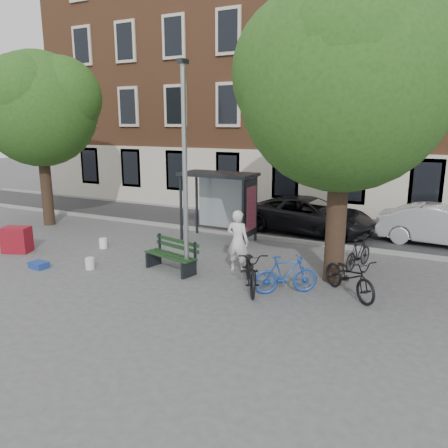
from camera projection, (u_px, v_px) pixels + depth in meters
name	position (u px, v px, depth m)	size (l,w,h in m)	color
ground	(187.00, 275.00, 13.04)	(90.00, 90.00, 0.00)	#4C4C4F
road	(270.00, 227.00, 19.14)	(40.00, 4.00, 0.01)	#28282B
curb_near	(252.00, 236.00, 17.39)	(40.00, 0.25, 0.12)	gray
curb_far	(285.00, 217.00, 20.87)	(40.00, 0.25, 0.12)	gray
building_row	(314.00, 73.00, 22.80)	(30.00, 8.00, 14.00)	brown
lamppost	(185.00, 183.00, 12.41)	(0.28, 0.35, 6.11)	#9EA0A3
tree_right	(344.00, 76.00, 11.24)	(5.76, 5.60, 8.20)	black
tree_left	(37.00, 104.00, 18.28)	(5.18, 4.86, 7.40)	black
bus_shelter	(229.00, 192.00, 16.45)	(2.85, 1.45, 2.62)	#1E2328
painter	(238.00, 241.00, 13.17)	(0.70, 0.46, 1.91)	silver
bench	(172.00, 257.00, 13.35)	(1.94, 1.03, 0.95)	#1E2328
bike_a	(350.00, 276.00, 11.40)	(0.70, 2.02, 1.06)	black
bike_b	(286.00, 274.00, 11.55)	(0.49, 1.75, 1.05)	#1B4299
bike_c	(251.00, 269.00, 11.86)	(0.76, 2.18, 1.15)	black
bike_d	(358.00, 253.00, 13.55)	(0.46, 1.62, 0.98)	black
car_dark	(310.00, 215.00, 17.99)	(2.43, 5.28, 1.47)	black
car_silver	(442.00, 226.00, 16.11)	(1.56, 4.48, 1.48)	#AAADB1
red_stand	(17.00, 240.00, 15.28)	(0.90, 0.60, 0.90)	maroon
blue_crate	(39.00, 265.00, 13.67)	(0.55, 0.40, 0.20)	navy
bucket_a	(103.00, 243.00, 15.84)	(0.28, 0.28, 0.36)	white
bucket_b	(17.00, 248.00, 15.19)	(0.28, 0.28, 0.36)	silver
bucket_c	(90.00, 263.00, 13.55)	(0.28, 0.28, 0.36)	silver
notice_sign	(337.00, 235.00, 12.53)	(0.30, 0.14, 1.82)	#9EA0A3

